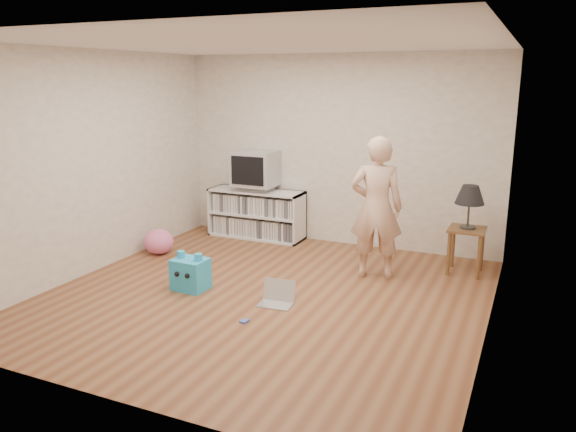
% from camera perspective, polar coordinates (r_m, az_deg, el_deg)
% --- Properties ---
extents(ground, '(4.50, 4.50, 0.00)m').
position_cam_1_polar(ground, '(6.08, -2.36, -8.11)').
color(ground, brown).
rests_on(ground, ground).
extents(walls, '(4.52, 4.52, 2.60)m').
position_cam_1_polar(walls, '(5.72, -2.48, 4.06)').
color(walls, beige).
rests_on(walls, ground).
extents(ceiling, '(4.50, 4.50, 0.01)m').
position_cam_1_polar(ceiling, '(5.65, -2.63, 17.16)').
color(ceiling, white).
rests_on(ceiling, walls).
extents(media_unit, '(1.40, 0.45, 0.70)m').
position_cam_1_polar(media_unit, '(8.20, -3.16, 0.26)').
color(media_unit, white).
rests_on(media_unit, ground).
extents(dvd_deck, '(0.45, 0.35, 0.07)m').
position_cam_1_polar(dvd_deck, '(8.10, -3.24, 2.88)').
color(dvd_deck, gray).
rests_on(dvd_deck, media_unit).
extents(crt_tv, '(0.60, 0.53, 0.50)m').
position_cam_1_polar(crt_tv, '(8.05, -3.28, 4.87)').
color(crt_tv, '#A8A8AD').
rests_on(crt_tv, dvd_deck).
extents(side_table, '(0.42, 0.42, 0.55)m').
position_cam_1_polar(side_table, '(6.97, 17.68, -2.26)').
color(side_table, brown).
rests_on(side_table, ground).
extents(table_lamp, '(0.34, 0.34, 0.52)m').
position_cam_1_polar(table_lamp, '(6.85, 18.00, 1.97)').
color(table_lamp, '#333333').
rests_on(table_lamp, side_table).
extents(person, '(0.68, 0.53, 1.65)m').
position_cam_1_polar(person, '(6.50, 8.96, 0.82)').
color(person, beige).
rests_on(person, ground).
extents(laptop, '(0.37, 0.30, 0.24)m').
position_cam_1_polar(laptop, '(5.86, -1.09, -8.26)').
color(laptop, silver).
rests_on(laptop, ground).
extents(playing_cards, '(0.08, 0.10, 0.02)m').
position_cam_1_polar(playing_cards, '(5.47, -4.44, -10.60)').
color(playing_cards, '#4961C2').
rests_on(playing_cards, ground).
extents(plush_blue, '(0.38, 0.33, 0.42)m').
position_cam_1_polar(plush_blue, '(6.29, -9.90, -5.79)').
color(plush_blue, '#25A7E2').
rests_on(plush_blue, ground).
extents(plush_pink, '(0.47, 0.47, 0.33)m').
position_cam_1_polar(plush_pink, '(7.63, -12.98, -2.55)').
color(plush_pink, pink).
rests_on(plush_pink, ground).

